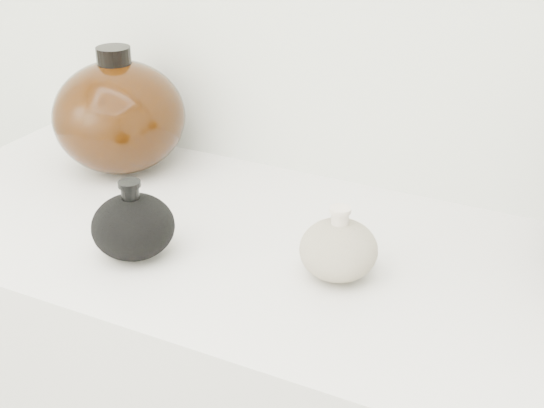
% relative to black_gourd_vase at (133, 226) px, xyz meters
% --- Properties ---
extents(black_gourd_vase, '(0.13, 0.13, 0.11)m').
position_rel_black_gourd_vase_xyz_m(black_gourd_vase, '(0.00, 0.00, 0.00)').
color(black_gourd_vase, black).
rests_on(black_gourd_vase, display_counter).
extents(cream_gourd_vase, '(0.11, 0.11, 0.10)m').
position_rel_black_gourd_vase_xyz_m(cream_gourd_vase, '(0.27, 0.07, -0.00)').
color(cream_gourd_vase, beige).
rests_on(cream_gourd_vase, display_counter).
extents(left_round_pot, '(0.28, 0.28, 0.21)m').
position_rel_black_gourd_vase_xyz_m(left_round_pot, '(-0.19, 0.23, 0.05)').
color(left_round_pot, black).
rests_on(left_round_pot, display_counter).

